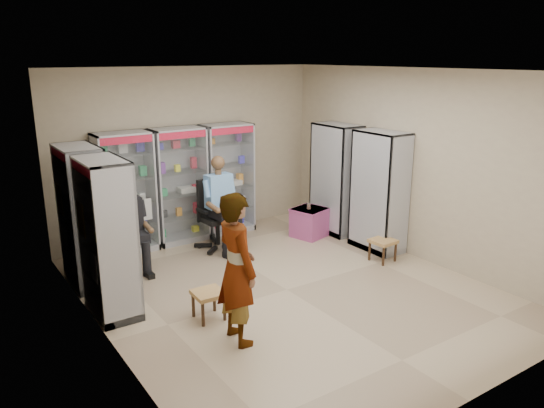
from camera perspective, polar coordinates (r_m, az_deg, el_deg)
floor at (r=7.55m, az=1.61°, el=-9.20°), size 6.00×6.00×0.00m
room_shell at (r=6.95m, az=1.73°, el=5.67°), size 5.02×6.02×3.01m
cabinet_back_left at (r=8.99m, az=-15.46°, el=1.11°), size 0.90×0.50×2.00m
cabinet_back_mid at (r=9.31m, az=-9.94°, el=1.96°), size 0.90×0.50×2.00m
cabinet_back_right at (r=9.73m, az=-4.83°, el=2.73°), size 0.90×0.50×2.00m
cabinet_right_far at (r=9.74m, az=6.88°, el=2.68°), size 0.90×0.50×2.00m
cabinet_right_near at (r=8.96m, az=11.46°, el=1.32°), size 0.90×0.50×2.00m
cabinet_left_far at (r=7.88m, az=-19.63°, el=-1.30°), size 0.90×0.50×2.00m
cabinet_left_near at (r=6.86m, az=-17.26°, el=-3.57°), size 0.90×0.50×2.00m
wooden_chair at (r=8.40m, az=-15.18°, el=-3.69°), size 0.42×0.42×0.94m
seated_customer at (r=8.29m, az=-15.16°, el=-2.48°), size 0.44×0.60×1.34m
office_chair at (r=8.96m, az=-5.90°, el=-1.16°), size 0.69×0.69×1.18m
seated_shopkeeper at (r=8.87m, az=-5.78°, el=-0.24°), size 0.54×0.72×1.51m
pink_trunk at (r=9.61m, az=4.05°, el=-1.99°), size 0.66×0.65×0.52m
tea_glass at (r=9.51m, az=3.98°, el=-0.24°), size 0.07×0.07×0.10m
woven_stool_a at (r=8.67m, az=11.80°, el=-4.88°), size 0.38×0.38×0.36m
woven_stool_b at (r=6.77m, az=-6.82°, el=-10.73°), size 0.38×0.38×0.37m
standing_man at (r=5.97m, az=-3.79°, el=-6.96°), size 0.45×0.66×1.77m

